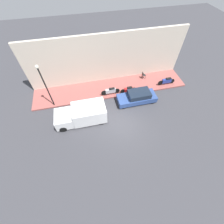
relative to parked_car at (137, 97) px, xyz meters
The scene contains 10 objects.
ground_plane 3.64m from the parked_car, 138.65° to the left, with size 60.00×60.00×0.00m, color #38383D.
sidewalk 3.58m from the parked_car, 41.90° to the left, with size 3.20×17.87×0.16m.
building_facade 5.46m from the parked_car, 28.33° to the left, with size 0.30×17.87×5.75m.
parked_car is the anchor object (origin of this frame).
delivery_van 6.25m from the parked_car, 101.50° to the left, with size 2.07×4.83×1.80m.
scooter_silver 3.05m from the parked_car, 59.31° to the left, with size 0.30×2.14×0.86m.
motorcycle_red 1.52m from the parked_car, 22.24° to the left, with size 0.30×1.85×0.74m.
motorcycle_blue 4.63m from the parked_car, 68.07° to the right, with size 0.30×2.12×0.88m.
streetlamp 9.42m from the parked_car, 81.37° to the left, with size 0.31×0.31×4.96m.
cafe_chair 3.95m from the parked_car, 29.86° to the right, with size 0.40×0.40×0.86m.
Camera 1 is at (-7.74, 2.85, 12.43)m, focal length 24.00 mm.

